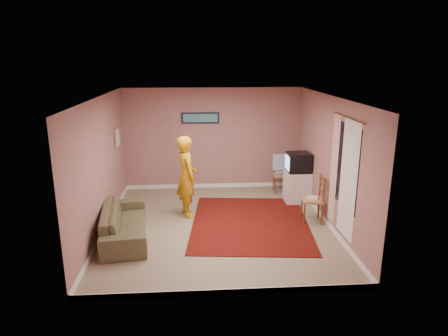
{
  "coord_description": "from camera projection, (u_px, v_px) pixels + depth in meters",
  "views": [
    {
      "loc": [
        -0.4,
        -7.54,
        3.32
      ],
      "look_at": [
        0.17,
        0.6,
        1.05
      ],
      "focal_mm": 32.0,
      "sensor_mm": 36.0,
      "label": 1
    }
  ],
  "objects": [
    {
      "name": "wall_back",
      "position": [
        212.0,
        139.0,
        10.22
      ],
      "size": [
        4.5,
        0.02,
        2.6
      ],
      "primitive_type": "cube",
      "color": "#A3716B",
      "rests_on": "ground"
    },
    {
      "name": "person",
      "position": [
        187.0,
        176.0,
        8.49
      ],
      "size": [
        0.6,
        0.74,
        1.75
      ],
      "primitive_type": "imported",
      "rotation": [
        0.0,
        0.0,
        1.9
      ],
      "color": "#CC9013",
      "rests_on": "ground"
    },
    {
      "name": "dvd_player",
      "position": [
        282.0,
        173.0,
        10.09
      ],
      "size": [
        0.32,
        0.23,
        0.05
      ],
      "primitive_type": "cube",
      "rotation": [
        0.0,
        0.0,
        -0.04
      ],
      "color": "#B9B9BE",
      "rests_on": "chair_a"
    },
    {
      "name": "wall_front",
      "position": [
        228.0,
        211.0,
        5.41
      ],
      "size": [
        4.5,
        0.02,
        2.6
      ],
      "primitive_type": "cube",
      "color": "#A3716B",
      "rests_on": "ground"
    },
    {
      "name": "baseboard_left",
      "position": [
        107.0,
        226.0,
        8.0
      ],
      "size": [
        0.02,
        5.0,
        0.1
      ],
      "primitive_type": "cube",
      "color": "white",
      "rests_on": "ground"
    },
    {
      "name": "wall_right",
      "position": [
        330.0,
        162.0,
        7.97
      ],
      "size": [
        0.02,
        5.0,
        2.6
      ],
      "primitive_type": "cube",
      "color": "#A3716B",
      "rests_on": "ground"
    },
    {
      "name": "picture_left",
      "position": [
        117.0,
        137.0,
        9.14
      ],
      "size": [
        0.04,
        0.38,
        0.42
      ],
      "color": "tan",
      "rests_on": "wall_left"
    },
    {
      "name": "baseboard_right",
      "position": [
        325.0,
        220.0,
        8.3
      ],
      "size": [
        0.02,
        5.0,
        0.1
      ],
      "primitive_type": "cube",
      "color": "white",
      "rests_on": "ground"
    },
    {
      "name": "game_console",
      "position": [
        312.0,
        198.0,
        8.24
      ],
      "size": [
        0.25,
        0.2,
        0.04
      ],
      "primitive_type": "cube",
      "rotation": [
        0.0,
        0.0,
        -0.24
      ],
      "color": "white",
      "rests_on": "chair_b"
    },
    {
      "name": "ground",
      "position": [
        218.0,
        225.0,
        8.16
      ],
      "size": [
        5.0,
        5.0,
        0.0
      ],
      "primitive_type": "plane",
      "color": "gray",
      "rests_on": "ground"
    },
    {
      "name": "window",
      "position": [
        347.0,
        167.0,
        7.06
      ],
      "size": [
        0.01,
        1.1,
        1.5
      ],
      "primitive_type": "cube",
      "color": "black",
      "rests_on": "wall_right"
    },
    {
      "name": "picture_back",
      "position": [
        200.0,
        118.0,
        10.02
      ],
      "size": [
        0.95,
        0.04,
        0.28
      ],
      "color": "#131434",
      "rests_on": "wall_back"
    },
    {
      "name": "wall_left",
      "position": [
        101.0,
        166.0,
        7.66
      ],
      "size": [
        0.02,
        5.0,
        2.6
      ],
      "primitive_type": "cube",
      "color": "#A3716B",
      "rests_on": "ground"
    },
    {
      "name": "crt_tv",
      "position": [
        298.0,
        162.0,
        9.26
      ],
      "size": [
        0.54,
        0.48,
        0.45
      ],
      "rotation": [
        0.0,
        0.0,
        0.01
      ],
      "color": "black",
      "rests_on": "tv_cabinet"
    },
    {
      "name": "area_rug",
      "position": [
        250.0,
        223.0,
        8.28
      ],
      "size": [
        2.64,
        3.18,
        0.02
      ],
      "primitive_type": "cube",
      "rotation": [
        0.0,
        0.0,
        -0.1
      ],
      "color": "#310507",
      "rests_on": "ground"
    },
    {
      "name": "baseboard_back",
      "position": [
        213.0,
        185.0,
        10.54
      ],
      "size": [
        4.5,
        0.02,
        0.1
      ],
      "primitive_type": "cube",
      "color": "white",
      "rests_on": "ground"
    },
    {
      "name": "curtain_floral",
      "position": [
        334.0,
        169.0,
        7.64
      ],
      "size": [
        0.01,
        0.35,
        2.1
      ],
      "primitive_type": "cube",
      "color": "white",
      "rests_on": "wall_right"
    },
    {
      "name": "ceiling",
      "position": [
        217.0,
        97.0,
        7.47
      ],
      "size": [
        4.5,
        5.0,
        0.02
      ],
      "primitive_type": "cube",
      "color": "silver",
      "rests_on": "wall_back"
    },
    {
      "name": "blue_throw",
      "position": [
        281.0,
        162.0,
        10.2
      ],
      "size": [
        0.4,
        0.05,
        0.42
      ],
      "primitive_type": "cube",
      "color": "#96B7F6",
      "rests_on": "chair_a"
    },
    {
      "name": "sofa",
      "position": [
        124.0,
        223.0,
        7.56
      ],
      "size": [
        1.07,
        2.13,
        0.6
      ],
      "primitive_type": "imported",
      "rotation": [
        0.0,
        0.0,
        1.71
      ],
      "color": "brown",
      "rests_on": "ground"
    },
    {
      "name": "tv_cabinet",
      "position": [
        297.0,
        187.0,
        9.42
      ],
      "size": [
        0.58,
        0.53,
        0.74
      ],
      "primitive_type": "cube",
      "color": "silver",
      "rests_on": "ground"
    },
    {
      "name": "chair_a",
      "position": [
        282.0,
        171.0,
        10.08
      ],
      "size": [
        0.44,
        0.42,
        0.5
      ],
      "rotation": [
        0.0,
        0.0,
        -0.06
      ],
      "color": "#AE7E54",
      "rests_on": "ground"
    },
    {
      "name": "curtain_rod",
      "position": [
        348.0,
        118.0,
        6.82
      ],
      "size": [
        0.02,
        1.4,
        0.02
      ],
      "primitive_type": "cylinder",
      "rotation": [
        1.57,
        0.0,
        0.0
      ],
      "color": "brown",
      "rests_on": "wall_right"
    },
    {
      "name": "curtain_sheer",
      "position": [
        348.0,
        180.0,
        6.97
      ],
      "size": [
        0.01,
        0.75,
        2.1
      ],
      "primitive_type": "cube",
      "color": "white",
      "rests_on": "wall_right"
    },
    {
      "name": "baseboard_front",
      "position": [
        227.0,
        292.0,
        5.76
      ],
      "size": [
        4.5,
        0.02,
        0.1
      ],
      "primitive_type": "cube",
      "color": "white",
      "rests_on": "ground"
    },
    {
      "name": "chair_b",
      "position": [
        313.0,
        194.0,
        8.22
      ],
      "size": [
        0.47,
        0.49,
        0.53
      ],
      "rotation": [
        0.0,
        0.0,
        -1.68
      ],
      "color": "#AE7E54",
      "rests_on": "ground"
    }
  ]
}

